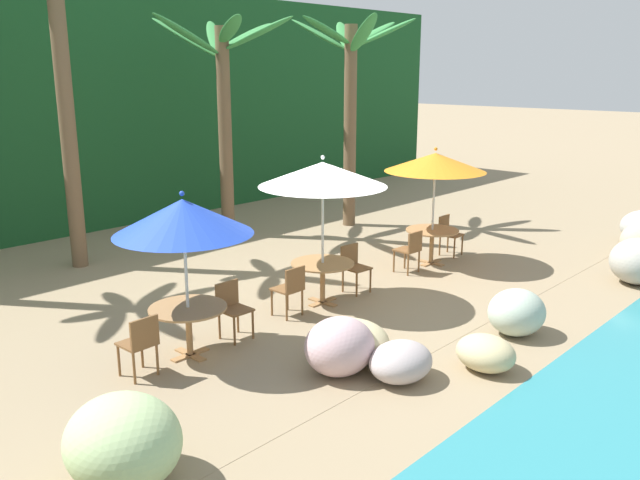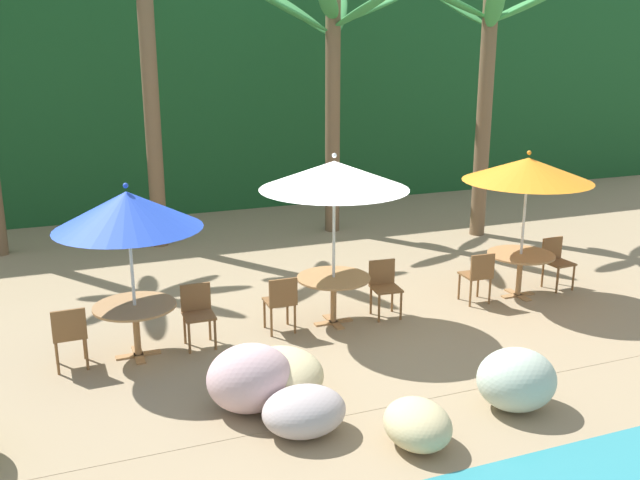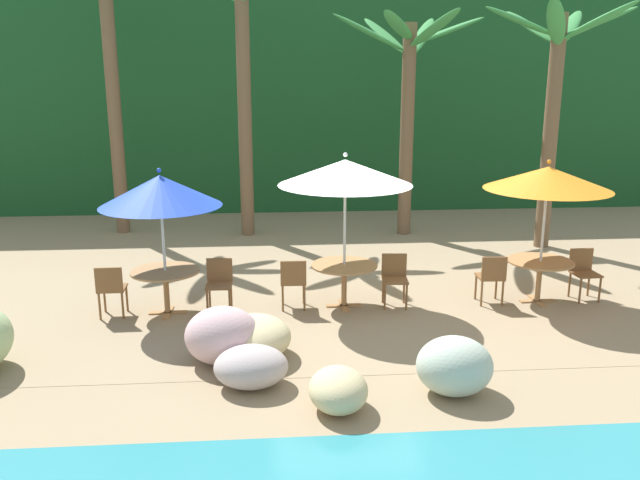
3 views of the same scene
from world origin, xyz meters
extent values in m
plane|color=#937F60|center=(0.00, 0.00, 0.00)|extent=(120.00, 120.00, 0.00)
cube|color=#937F60|center=(0.00, 0.00, 0.00)|extent=(18.00, 5.20, 0.01)
cube|color=#194C23|center=(0.00, 9.00, 3.00)|extent=(28.00, 2.40, 6.00)
ellipsoid|color=#CDBD8B|center=(-1.51, -1.90, 0.29)|extent=(1.02, 1.10, 0.58)
ellipsoid|color=#B1A3A2|center=(-1.53, -2.76, 0.26)|extent=(0.93, 0.78, 0.52)
ellipsoid|color=#CEBC88|center=(-0.50, -3.43, 0.25)|extent=(0.69, 0.83, 0.49)
ellipsoid|color=#B1C1AD|center=(0.95, -3.14, 0.36)|extent=(0.94, 0.85, 0.72)
ellipsoid|color=#CBA5AA|center=(-1.93, -2.04, 0.39)|extent=(1.00, 0.90, 0.78)
ellipsoid|color=#AAA79B|center=(4.86, -3.66, 0.44)|extent=(1.13, 1.05, 0.88)
ellipsoid|color=#ABC588|center=(-5.21, -2.11, 0.46)|extent=(1.11, 1.21, 0.92)
ellipsoid|color=#ABA88D|center=(5.08, -3.56, 0.21)|extent=(0.60, 0.51, 0.41)
cylinder|color=silver|center=(-2.96, -0.11, 1.07)|extent=(0.04, 0.04, 2.14)
cone|color=blue|center=(-2.96, -0.11, 2.04)|extent=(1.92, 1.92, 0.49)
sphere|color=blue|center=(-2.96, -0.11, 2.36)|extent=(0.07, 0.07, 0.07)
cube|color=#A37547|center=(-2.96, -0.11, 0.01)|extent=(0.60, 0.12, 0.03)
cube|color=#A37547|center=(-2.96, -0.11, 0.01)|extent=(0.12, 0.60, 0.03)
cylinder|color=#A37547|center=(-2.96, -0.11, 0.37)|extent=(0.09, 0.09, 0.71)
cylinder|color=#A37547|center=(-2.96, -0.11, 0.72)|extent=(1.10, 1.10, 0.03)
cylinder|color=brown|center=(-1.93, -0.30, 0.23)|extent=(0.04, 0.04, 0.45)
cylinder|color=brown|center=(-2.29, -0.30, 0.23)|extent=(0.04, 0.04, 0.45)
cylinder|color=brown|center=(-1.93, 0.05, 0.23)|extent=(0.04, 0.04, 0.45)
cylinder|color=brown|center=(-2.28, 0.06, 0.23)|extent=(0.04, 0.04, 0.45)
cube|color=brown|center=(-2.11, -0.12, 0.47)|extent=(0.43, 0.43, 0.03)
cube|color=brown|center=(-2.10, 0.08, 0.66)|extent=(0.42, 0.04, 0.42)
cylinder|color=brown|center=(-3.99, 0.05, 0.23)|extent=(0.04, 0.04, 0.45)
cylinder|color=brown|center=(-3.63, 0.05, 0.23)|extent=(0.04, 0.04, 0.45)
cylinder|color=brown|center=(-3.98, -0.31, 0.23)|extent=(0.04, 0.04, 0.45)
cylinder|color=brown|center=(-3.62, -0.30, 0.23)|extent=(0.04, 0.04, 0.45)
cube|color=brown|center=(-3.81, -0.13, 0.47)|extent=(0.43, 0.43, 0.03)
cube|color=brown|center=(-3.80, -0.33, 0.66)|extent=(0.42, 0.05, 0.42)
cylinder|color=silver|center=(-0.04, 0.00, 1.19)|extent=(0.04, 0.04, 2.38)
cone|color=white|center=(-0.04, 0.00, 2.28)|extent=(2.18, 2.18, 0.41)
sphere|color=white|center=(-0.04, 0.00, 2.56)|extent=(0.07, 0.07, 0.07)
cube|color=#A37547|center=(-0.04, 0.00, 0.01)|extent=(0.60, 0.12, 0.03)
cube|color=#A37547|center=(-0.04, 0.00, 0.01)|extent=(0.12, 0.60, 0.03)
cylinder|color=#A37547|center=(-0.04, 0.00, 0.37)|extent=(0.09, 0.09, 0.71)
cylinder|color=#A37547|center=(-0.04, 0.00, 0.72)|extent=(1.10, 1.10, 0.03)
cylinder|color=brown|center=(0.97, -0.26, 0.23)|extent=(0.04, 0.04, 0.45)
cylinder|color=brown|center=(0.61, -0.23, 0.23)|extent=(0.04, 0.04, 0.45)
cylinder|color=brown|center=(1.00, 0.09, 0.23)|extent=(0.04, 0.04, 0.45)
cylinder|color=brown|center=(0.64, 0.12, 0.23)|extent=(0.04, 0.04, 0.45)
cube|color=brown|center=(0.81, -0.07, 0.47)|extent=(0.45, 0.45, 0.03)
cube|color=brown|center=(0.82, 0.13, 0.66)|extent=(0.42, 0.07, 0.42)
cylinder|color=brown|center=(-1.07, 0.20, 0.23)|extent=(0.04, 0.04, 0.45)
cylinder|color=brown|center=(-0.71, 0.19, 0.23)|extent=(0.04, 0.04, 0.45)
cylinder|color=brown|center=(-1.07, -0.16, 0.23)|extent=(0.04, 0.04, 0.45)
cylinder|color=brown|center=(-0.72, -0.16, 0.23)|extent=(0.04, 0.04, 0.45)
cube|color=brown|center=(-0.89, 0.02, 0.47)|extent=(0.43, 0.43, 0.03)
cube|color=brown|center=(-0.89, -0.18, 0.66)|extent=(0.42, 0.04, 0.42)
cylinder|color=silver|center=(3.30, -0.03, 1.12)|extent=(0.04, 0.04, 2.25)
cone|color=orange|center=(3.30, -0.03, 2.15)|extent=(2.07, 2.07, 0.38)
sphere|color=orange|center=(3.30, -0.03, 2.42)|extent=(0.07, 0.07, 0.07)
cube|color=#A37547|center=(3.30, -0.03, 0.01)|extent=(0.60, 0.12, 0.03)
cube|color=#A37547|center=(3.30, -0.03, 0.01)|extent=(0.12, 0.60, 0.03)
cylinder|color=#A37547|center=(3.30, -0.03, 0.37)|extent=(0.09, 0.09, 0.71)
cylinder|color=#A37547|center=(3.30, -0.03, 0.72)|extent=(1.10, 1.10, 0.03)
cylinder|color=brown|center=(4.34, -0.15, 0.23)|extent=(0.04, 0.04, 0.45)
cylinder|color=brown|center=(3.98, -0.17, 0.23)|extent=(0.04, 0.04, 0.45)
cylinder|color=brown|center=(4.32, 0.20, 0.23)|extent=(0.04, 0.04, 0.45)
cylinder|color=brown|center=(3.96, 0.18, 0.23)|extent=(0.04, 0.04, 0.45)
cube|color=brown|center=(4.15, 0.02, 0.47)|extent=(0.44, 0.44, 0.03)
cube|color=brown|center=(4.14, 0.21, 0.66)|extent=(0.42, 0.06, 0.42)
cylinder|color=brown|center=(2.28, 0.18, 0.23)|extent=(0.04, 0.04, 0.45)
cylinder|color=brown|center=(2.63, 0.17, 0.23)|extent=(0.04, 0.04, 0.45)
cylinder|color=brown|center=(2.26, -0.18, 0.23)|extent=(0.04, 0.04, 0.45)
cylinder|color=brown|center=(2.62, -0.19, 0.23)|extent=(0.04, 0.04, 0.45)
cube|color=brown|center=(2.45, 0.00, 0.47)|extent=(0.43, 0.43, 0.03)
cube|color=brown|center=(2.44, -0.20, 0.66)|extent=(0.42, 0.05, 0.42)
cylinder|color=brown|center=(-1.81, 5.25, 2.99)|extent=(0.32, 0.32, 5.98)
cylinder|color=brown|center=(2.02, 5.06, 2.48)|extent=(0.32, 0.32, 4.95)
ellipsoid|color=#388942|center=(2.94, 5.20, 4.78)|extent=(1.84, 0.62, 0.74)
ellipsoid|color=#388942|center=(2.48, 5.87, 4.69)|extent=(1.14, 1.63, 1.05)
ellipsoid|color=#388942|center=(1.58, 5.89, 4.70)|extent=(1.11, 1.67, 1.00)
ellipsoid|color=#388942|center=(1.08, 5.11, 4.73)|extent=(1.75, 0.44, 0.92)
ellipsoid|color=#388942|center=(1.58, 4.24, 4.82)|extent=(1.18, 1.79, 0.61)
ellipsoid|color=#388942|center=(2.35, 4.19, 4.76)|extent=(0.98, 1.79, 0.80)
cylinder|color=brown|center=(4.88, 3.59, 2.53)|extent=(0.32, 0.32, 5.05)
ellipsoid|color=#388942|center=(5.71, 3.52, 4.87)|extent=(1.60, 0.48, 0.71)
ellipsoid|color=#388942|center=(5.39, 4.24, 4.80)|extent=(1.21, 1.40, 0.91)
ellipsoid|color=#388942|center=(4.55, 4.34, 4.82)|extent=(0.95, 1.54, 0.86)
ellipsoid|color=#388942|center=(4.06, 3.63, 4.87)|extent=(1.60, 0.45, 0.70)
ellipsoid|color=#388942|center=(4.48, 2.87, 4.80)|extent=(1.05, 1.48, 0.91)
ellipsoid|color=#388942|center=(5.41, 2.95, 4.85)|extent=(1.26, 1.43, 0.78)
camera|label=1|loc=(-8.11, -7.42, 3.97)|focal=37.13mm
camera|label=2|loc=(-3.86, -9.20, 4.12)|focal=39.58mm
camera|label=3|loc=(-1.24, -10.23, 3.79)|focal=36.32mm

